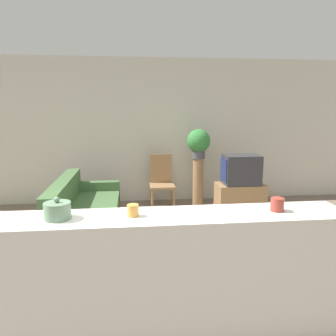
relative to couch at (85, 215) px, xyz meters
name	(u,v)px	position (x,y,z in m)	size (l,w,h in m)	color
ground_plane	(150,301)	(0.84, -1.81, -0.28)	(14.00, 14.00, 0.00)	#756656
wall_back	(139,131)	(0.84, 1.62, 1.07)	(9.00, 0.06, 2.70)	beige
couch	(85,215)	(0.00, 0.00, 0.00)	(0.85, 1.89, 0.78)	#476B3D
tv_stand	(240,200)	(2.48, 0.50, 0.00)	(0.78, 0.45, 0.55)	#9E754C
television	(241,170)	(2.47, 0.50, 0.51)	(0.59, 0.43, 0.48)	#333338
wooden_chair	(162,179)	(1.23, 1.17, 0.23)	(0.44, 0.44, 0.96)	#9E754C
plant_stand	(198,183)	(1.88, 1.10, 0.17)	(0.19, 0.19, 0.89)	#9E754C
potted_plant	(199,142)	(1.88, 1.10, 0.91)	(0.42, 0.42, 0.53)	#4C4C51
foreground_counter	(154,279)	(0.84, -2.32, 0.23)	(2.96, 0.44, 1.02)	white
decorative_bowl	(57,211)	(0.17, -2.32, 0.80)	(0.19, 0.19, 0.16)	gray
candle_jar	(133,210)	(0.70, -2.32, 0.78)	(0.09, 0.09, 0.09)	gold
coffee_tin	(277,205)	(1.79, -2.32, 0.79)	(0.10, 0.10, 0.10)	#99382D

